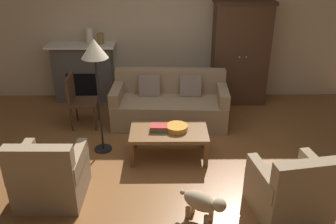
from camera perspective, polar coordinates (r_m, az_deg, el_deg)
name	(u,v)px	position (r m, az deg, el deg)	size (l,w,h in m)	color
ground_plane	(165,164)	(5.15, -0.45, -8.22)	(9.60, 9.60, 0.00)	brown
back_wall	(164,25)	(6.98, -0.57, 13.52)	(7.20, 0.10, 2.80)	beige
fireplace	(84,72)	(7.13, -13.17, 6.16)	(1.26, 0.48, 1.12)	#4C4947
armoire	(240,53)	(6.91, 11.29, 9.14)	(1.06, 0.57, 1.91)	#472D1E
couch	(170,105)	(6.16, 0.27, 1.19)	(1.95, 0.94, 0.86)	#937A5B
coffee_table	(169,134)	(5.13, 0.14, -3.55)	(1.10, 0.60, 0.42)	brown
fruit_bowl	(177,128)	(5.10, 1.39, -2.51)	(0.31, 0.31, 0.08)	orange
book_stack	(159,128)	(5.10, -1.44, -2.50)	(0.25, 0.19, 0.08)	#427A4C
mantel_vase_cream	(90,36)	(6.88, -12.29, 11.65)	(0.14, 0.14, 0.30)	beige
mantel_vase_bronze	(101,39)	(6.85, -10.58, 11.33)	(0.12, 0.12, 0.20)	olive
armchair_near_left	(50,177)	(4.58, -18.11, -9.72)	(0.79, 0.78, 0.88)	#997F60
armchair_near_right	(291,192)	(4.35, 18.87, -11.91)	(0.89, 0.89, 0.88)	#997F60
side_chair_wooden	(78,98)	(6.12, -14.00, 2.23)	(0.45, 0.45, 0.90)	#472D1E
floor_lamp	(95,56)	(4.97, -11.48, 8.71)	(0.36, 0.36, 1.69)	black
dog	(202,203)	(4.12, 5.47, -14.06)	(0.49, 0.41, 0.39)	tan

